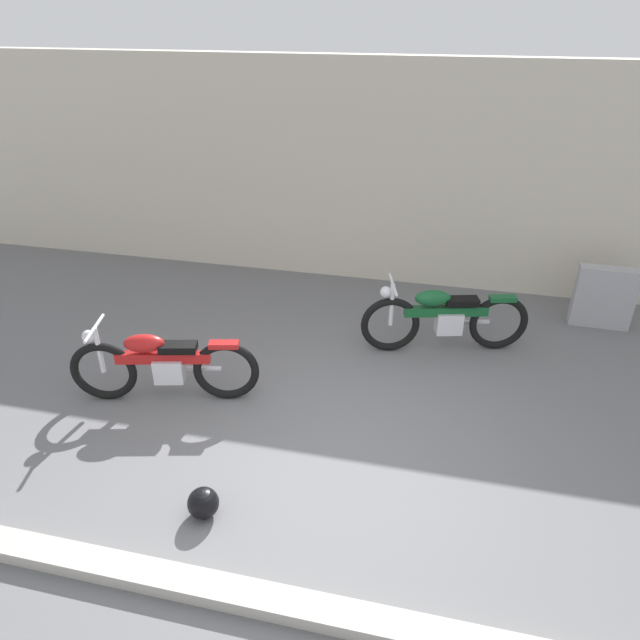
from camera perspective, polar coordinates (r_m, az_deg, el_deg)
ground_plane at (r=5.60m, az=1.58°, el=-15.01°), size 40.00×40.00×0.00m
building_wall at (r=8.83m, az=7.86°, el=13.94°), size 18.00×0.30×3.27m
curb_strip at (r=4.65m, az=-2.40°, el=-26.55°), size 18.00×0.24×0.12m
stone_marker at (r=8.60m, az=26.32°, el=2.02°), size 0.77×0.22×0.85m
helmet at (r=5.26m, az=-11.51°, el=-17.35°), size 0.27×0.27×0.27m
motorcycle_red at (r=6.48m, az=-15.35°, el=-4.29°), size 2.02×0.72×0.92m
motorcycle_green at (r=7.31m, az=12.18°, el=0.22°), size 2.06×0.78×0.94m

